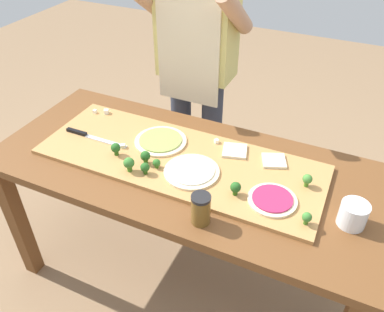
# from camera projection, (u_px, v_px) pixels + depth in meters

# --- Properties ---
(ground_plane) EXTENTS (8.00, 8.00, 0.00)m
(ground_plane) POSITION_uv_depth(u_px,v_px,m) (186.00, 274.00, 2.18)
(ground_plane) COLOR #896B4C
(prep_table) EXTENTS (1.70, 0.75, 0.78)m
(prep_table) POSITION_uv_depth(u_px,v_px,m) (184.00, 182.00, 1.77)
(prep_table) COLOR brown
(prep_table) RESTS_ON ground
(cutting_board) EXTENTS (1.25, 0.46, 0.02)m
(cutting_board) POSITION_uv_depth(u_px,v_px,m) (179.00, 160.00, 1.71)
(cutting_board) COLOR #B27F47
(cutting_board) RESTS_ON prep_table
(chefs_knife) EXTENTS (0.33, 0.02, 0.02)m
(chefs_knife) POSITION_uv_depth(u_px,v_px,m) (88.00, 135.00, 1.83)
(chefs_knife) COLOR #B7BABF
(chefs_knife) RESTS_ON cutting_board
(pizza_whole_beet_magenta) EXTENTS (0.19, 0.19, 0.02)m
(pizza_whole_beet_magenta) POSITION_uv_depth(u_px,v_px,m) (272.00, 199.00, 1.49)
(pizza_whole_beet_magenta) COLOR beige
(pizza_whole_beet_magenta) RESTS_ON cutting_board
(pizza_whole_white_garlic) EXTENTS (0.23, 0.23, 0.02)m
(pizza_whole_white_garlic) POSITION_uv_depth(u_px,v_px,m) (192.00, 171.00, 1.62)
(pizza_whole_white_garlic) COLOR beige
(pizza_whole_white_garlic) RESTS_ON cutting_board
(pizza_whole_pesto_green) EXTENTS (0.24, 0.24, 0.02)m
(pizza_whole_pesto_green) POSITION_uv_depth(u_px,v_px,m) (161.00, 141.00, 1.80)
(pizza_whole_pesto_green) COLOR beige
(pizza_whole_pesto_green) RESTS_ON cutting_board
(pizza_slice_center) EXTENTS (0.13, 0.13, 0.01)m
(pizza_slice_center) POSITION_uv_depth(u_px,v_px,m) (235.00, 151.00, 1.74)
(pizza_slice_center) COLOR beige
(pizza_slice_center) RESTS_ON cutting_board
(pizza_slice_near_right) EXTENTS (0.13, 0.13, 0.01)m
(pizza_slice_near_right) POSITION_uv_depth(u_px,v_px,m) (274.00, 161.00, 1.68)
(pizza_slice_near_right) COLOR beige
(pizza_slice_near_right) RESTS_ON cutting_board
(broccoli_floret_back_mid) EXTENTS (0.04, 0.04, 0.06)m
(broccoli_floret_back_mid) POSITION_uv_depth(u_px,v_px,m) (116.00, 148.00, 1.70)
(broccoli_floret_back_mid) COLOR #2C5915
(broccoli_floret_back_mid) RESTS_ON cutting_board
(broccoli_floret_front_mid) EXTENTS (0.04, 0.04, 0.05)m
(broccoli_floret_front_mid) POSITION_uv_depth(u_px,v_px,m) (145.00, 168.00, 1.60)
(broccoli_floret_front_mid) COLOR #2C5915
(broccoli_floret_front_mid) RESTS_ON cutting_board
(broccoli_floret_center_right) EXTENTS (0.05, 0.05, 0.07)m
(broccoli_floret_center_right) POSITION_uv_depth(u_px,v_px,m) (129.00, 163.00, 1.61)
(broccoli_floret_center_right) COLOR #3F7220
(broccoli_floret_center_right) RESTS_ON cutting_board
(broccoli_floret_back_right) EXTENTS (0.04, 0.04, 0.06)m
(broccoli_floret_back_right) POSITION_uv_depth(u_px,v_px,m) (236.00, 188.00, 1.50)
(broccoli_floret_back_right) COLOR #2C5915
(broccoli_floret_back_right) RESTS_ON cutting_board
(broccoli_floret_center_left) EXTENTS (0.03, 0.03, 0.04)m
(broccoli_floret_center_left) POSITION_uv_depth(u_px,v_px,m) (157.00, 163.00, 1.64)
(broccoli_floret_center_left) COLOR #366618
(broccoli_floret_center_left) RESTS_ON cutting_board
(broccoli_floret_front_left) EXTENTS (0.04, 0.04, 0.05)m
(broccoli_floret_front_left) POSITION_uv_depth(u_px,v_px,m) (307.00, 218.00, 1.38)
(broccoli_floret_front_left) COLOR #3F7220
(broccoli_floret_front_left) RESTS_ON cutting_board
(broccoli_floret_front_right) EXTENTS (0.04, 0.04, 0.06)m
(broccoli_floret_front_right) POSITION_uv_depth(u_px,v_px,m) (145.00, 156.00, 1.66)
(broccoli_floret_front_right) COLOR #2C5915
(broccoli_floret_front_right) RESTS_ON cutting_board
(broccoli_floret_back_left) EXTENTS (0.04, 0.04, 0.06)m
(broccoli_floret_back_left) POSITION_uv_depth(u_px,v_px,m) (307.00, 179.00, 1.54)
(broccoli_floret_back_left) COLOR #487A23
(broccoli_floret_back_left) RESTS_ON cutting_board
(cheese_crumble_a) EXTENTS (0.02, 0.02, 0.02)m
(cheese_crumble_a) POSITION_uv_depth(u_px,v_px,m) (95.00, 111.00, 2.00)
(cheese_crumble_a) COLOR silver
(cheese_crumble_a) RESTS_ON cutting_board
(cheese_crumble_b) EXTENTS (0.03, 0.03, 0.02)m
(cheese_crumble_b) POSITION_uv_depth(u_px,v_px,m) (217.00, 141.00, 1.79)
(cheese_crumble_b) COLOR white
(cheese_crumble_b) RESTS_ON cutting_board
(cheese_crumble_c) EXTENTS (0.03, 0.03, 0.02)m
(cheese_crumble_c) POSITION_uv_depth(u_px,v_px,m) (106.00, 112.00, 1.99)
(cheese_crumble_c) COLOR white
(cheese_crumble_c) RESTS_ON cutting_board
(cheese_crumble_d) EXTENTS (0.02, 0.02, 0.02)m
(cheese_crumble_d) POSITION_uv_depth(u_px,v_px,m) (123.00, 146.00, 1.76)
(cheese_crumble_d) COLOR silver
(cheese_crumble_d) RESTS_ON cutting_board
(flour_cup) EXTENTS (0.10, 0.10, 0.10)m
(flour_cup) POSITION_uv_depth(u_px,v_px,m) (353.00, 216.00, 1.40)
(flour_cup) COLOR white
(flour_cup) RESTS_ON prep_table
(sauce_jar) EXTENTS (0.07, 0.07, 0.12)m
(sauce_jar) POSITION_uv_depth(u_px,v_px,m) (201.00, 209.00, 1.40)
(sauce_jar) COLOR brown
(sauce_jar) RESTS_ON prep_table
(cook_center) EXTENTS (0.54, 0.39, 1.67)m
(cook_center) POSITION_uv_depth(u_px,v_px,m) (196.00, 58.00, 2.08)
(cook_center) COLOR #333847
(cook_center) RESTS_ON ground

